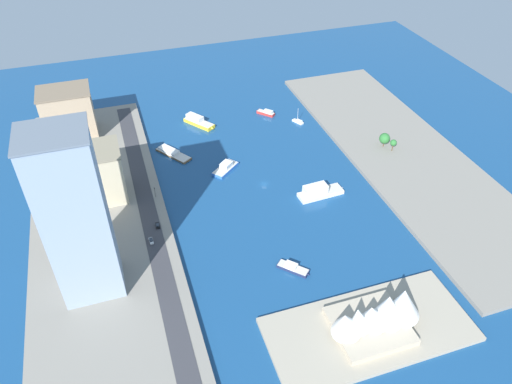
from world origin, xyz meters
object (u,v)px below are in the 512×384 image
ferry_yellow_fast (198,121)px  tower_tall_glass (76,218)px  ferry_white_commuter (318,192)px  patrol_launch_navy (293,268)px  apartment_midrise_tan (68,113)px  van_white (151,241)px  tugboat_red (266,113)px  office_block_beige (96,174)px  sailboat_small_white (298,121)px  suv_black (158,225)px  catamaran_blue (226,168)px  opera_landmark (378,314)px  barge_flat_brown (172,153)px  traffic_light_waterfront (155,191)px

ferry_yellow_fast → tower_tall_glass: size_ratio=0.29×
ferry_white_commuter → patrol_launch_navy: bearing=54.3°
apartment_midrise_tan → van_white: (-33.33, 118.74, -15.37)m
tugboat_red → office_block_beige: office_block_beige is taller
sailboat_small_white → suv_black: size_ratio=2.49×
sailboat_small_white → ferry_white_commuter: bearing=75.8°
sailboat_small_white → van_white: bearing=37.8°
tower_tall_glass → van_white: 52.57m
catamaran_blue → van_white: 74.08m
catamaran_blue → opera_landmark: (-29.20, 131.82, 8.62)m
tower_tall_glass → van_white: bearing=-145.3°
tugboat_red → tower_tall_glass: bearing=45.1°
sailboat_small_white → tower_tall_glass: size_ratio=0.14×
catamaran_blue → opera_landmark: bearing=102.5°
apartment_midrise_tan → opera_landmark: apartment_midrise_tan is taller
sailboat_small_white → opera_landmark: (34.29, 170.32, 9.19)m
barge_flat_brown → tower_tall_glass: tower_tall_glass is taller
tower_tall_glass → suv_black: size_ratio=18.17×
tower_tall_glass → suv_black: bearing=-137.8°
barge_flat_brown → van_white: (24.95, 78.78, 2.14)m
catamaran_blue → barge_flat_brown: bearing=-44.0°
catamaran_blue → tugboat_red: catamaran_blue is taller
suv_black → traffic_light_waterfront: 25.48m
apartment_midrise_tan → van_white: 124.28m
ferry_white_commuter → office_block_beige: office_block_beige is taller
ferry_white_commuter → sailboat_small_white: bearing=-104.2°
patrol_launch_navy → traffic_light_waterfront: size_ratio=2.24×
suv_black → tower_tall_glass: bearing=42.2°
ferry_white_commuter → barge_flat_brown: ferry_white_commuter is taller
ferry_yellow_fast → van_white: bearing=65.9°
apartment_midrise_tan → suv_black: 115.81m
patrol_launch_navy → sailboat_small_white: size_ratio=1.31×
tower_tall_glass → opera_landmark: bearing=151.3°
ferry_yellow_fast → apartment_midrise_tan: apartment_midrise_tan is taller
tower_tall_glass → van_white: size_ratio=16.89×
ferry_white_commuter → opera_landmark: 92.13m
opera_landmark → sailboat_small_white: bearing=-101.4°
patrol_launch_navy → suv_black: suv_black is taller
patrol_launch_navy → office_block_beige: office_block_beige is taller
ferry_white_commuter → suv_black: ferry_white_commuter is taller
patrol_launch_navy → tower_tall_glass: size_ratio=0.18×
patrol_launch_navy → van_white: van_white is taller
traffic_light_waterfront → tugboat_red: bearing=-141.4°
patrol_launch_navy → tugboat_red: 150.48m
ferry_white_commuter → van_white: size_ratio=5.85×
sailboat_small_white → van_white: (116.49, 90.23, 2.30)m
ferry_white_commuter → van_white: ferry_white_commuter is taller
barge_flat_brown → tower_tall_glass: bearing=61.6°
office_block_beige → opera_landmark: office_block_beige is taller
van_white → traffic_light_waterfront: 36.61m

